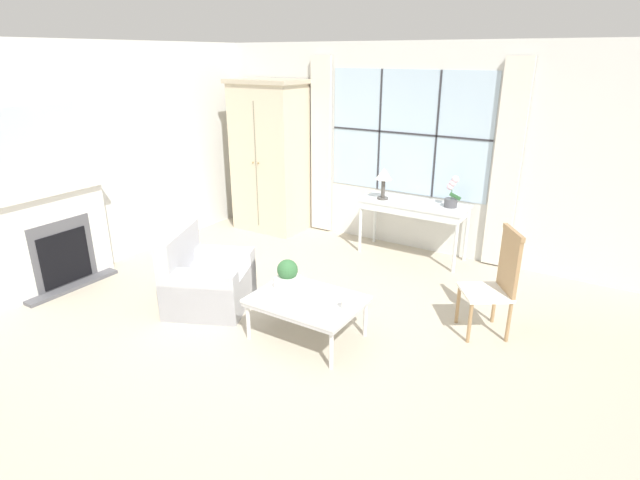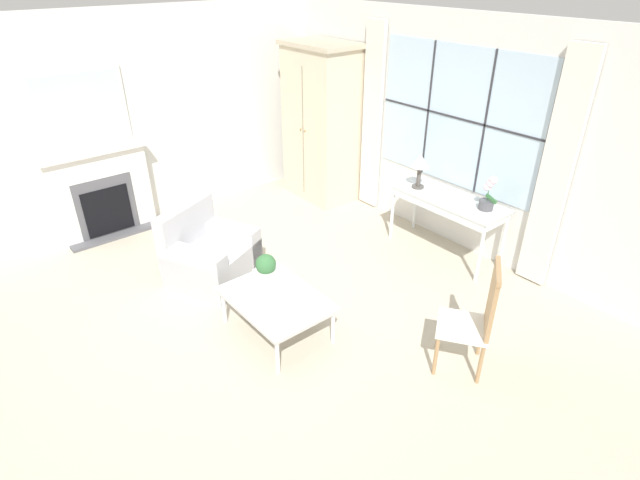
# 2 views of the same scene
# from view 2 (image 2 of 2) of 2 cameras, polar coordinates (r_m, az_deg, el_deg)

# --- Properties ---
(ground_plane) EXTENTS (14.00, 14.00, 0.00)m
(ground_plane) POSITION_cam_2_polar(r_m,az_deg,el_deg) (5.25, -7.60, -9.58)
(ground_plane) COLOR #B2A893
(wall_back_windowed) EXTENTS (7.20, 0.14, 2.80)m
(wall_back_windowed) POSITION_cam_2_polar(r_m,az_deg,el_deg) (6.46, 15.13, 11.53)
(wall_back_windowed) COLOR silver
(wall_back_windowed) RESTS_ON ground_plane
(wall_left) EXTENTS (0.06, 7.20, 2.80)m
(wall_left) POSITION_cam_2_polar(r_m,az_deg,el_deg) (7.33, -17.47, 13.29)
(wall_left) COLOR silver
(wall_left) RESTS_ON ground_plane
(fireplace) EXTENTS (0.34, 1.33, 2.16)m
(fireplace) POSITION_cam_2_polar(r_m,az_deg,el_deg) (7.14, -23.86, 5.74)
(fireplace) COLOR #515156
(fireplace) RESTS_ON ground_plane
(armoire) EXTENTS (1.13, 0.74, 2.29)m
(armoire) POSITION_cam_2_polar(r_m,az_deg,el_deg) (7.60, 0.12, 13.19)
(armoire) COLOR beige
(armoire) RESTS_ON ground_plane
(console_table) EXTENTS (1.44, 0.54, 0.77)m
(console_table) POSITION_cam_2_polar(r_m,az_deg,el_deg) (6.28, 14.43, 4.12)
(console_table) COLOR silver
(console_table) RESTS_ON ground_plane
(table_lamp) EXTENTS (0.22, 0.22, 0.43)m
(table_lamp) POSITION_cam_2_polar(r_m,az_deg,el_deg) (6.31, 11.38, 8.54)
(table_lamp) COLOR #4C4742
(table_lamp) RESTS_ON console_table
(potted_orchid) EXTENTS (0.21, 0.17, 0.41)m
(potted_orchid) POSITION_cam_2_polar(r_m,az_deg,el_deg) (5.98, 18.65, 4.81)
(potted_orchid) COLOR #4C4C51
(potted_orchid) RESTS_ON console_table
(armchair_upholstered) EXTENTS (1.10, 1.13, 0.86)m
(armchair_upholstered) POSITION_cam_2_polar(r_m,az_deg,el_deg) (5.91, -12.51, -1.84)
(armchair_upholstered) COLOR #B2B2B7
(armchair_upholstered) RESTS_ON ground_plane
(side_chair_wooden) EXTENTS (0.61, 0.61, 1.09)m
(side_chair_wooden) POSITION_cam_2_polar(r_m,az_deg,el_deg) (4.58, 17.57, -8.15)
(side_chair_wooden) COLOR white
(side_chair_wooden) RESTS_ON ground_plane
(coffee_table) EXTENTS (1.04, 0.75, 0.43)m
(coffee_table) POSITION_cam_2_polar(r_m,az_deg,el_deg) (4.90, -5.04, -6.89)
(coffee_table) COLOR silver
(coffee_table) RESTS_ON ground_plane
(potted_plant_small) EXTENTS (0.21, 0.21, 0.30)m
(potted_plant_small) POSITION_cam_2_polar(r_m,az_deg,el_deg) (5.03, -6.19, -3.23)
(potted_plant_small) COLOR white
(potted_plant_small) RESTS_ON coffee_table
(pillar_candle) EXTENTS (0.10, 0.10, 0.14)m
(pillar_candle) POSITION_cam_2_polar(r_m,az_deg,el_deg) (4.56, -2.04, -8.33)
(pillar_candle) COLOR silver
(pillar_candle) RESTS_ON coffee_table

